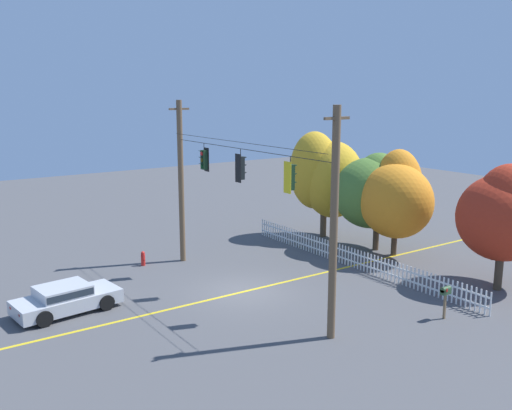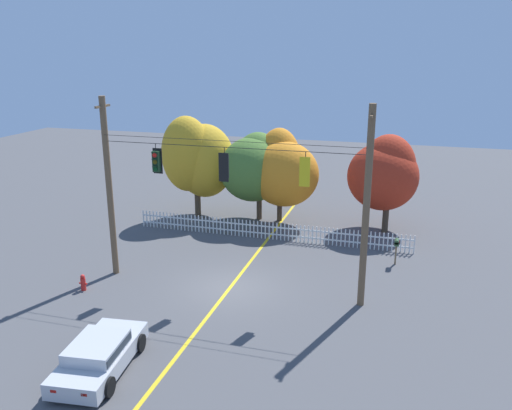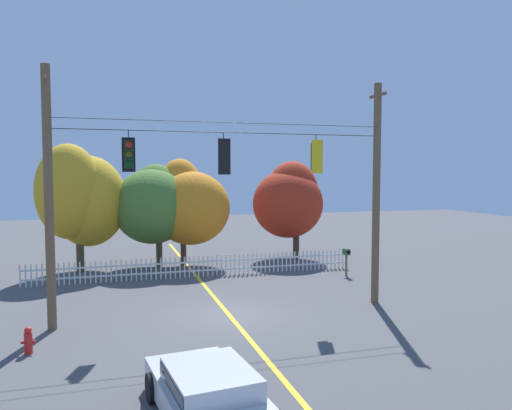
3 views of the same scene
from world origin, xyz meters
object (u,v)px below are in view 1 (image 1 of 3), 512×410
(traffic_signal_northbound_secondary, at_px, (240,168))
(autumn_maple_mid, at_px, (373,191))
(autumn_maple_near_fence, at_px, (325,176))
(parked_car, at_px, (66,298))
(autumn_maple_far_west, at_px, (505,214))
(roadside_mailbox, at_px, (446,293))
(traffic_signal_westbound_side, at_px, (290,177))
(autumn_oak_far_east, at_px, (396,197))
(traffic_signal_eastbound_side, at_px, (204,160))
(fire_hydrant, at_px, (143,258))

(traffic_signal_northbound_secondary, bearing_deg, autumn_maple_mid, 99.13)
(autumn_maple_near_fence, bearing_deg, parked_car, -78.99)
(autumn_maple_far_west, height_order, roadside_mailbox, autumn_maple_far_west)
(autumn_maple_mid, bearing_deg, parked_car, -91.24)
(traffic_signal_westbound_side, bearing_deg, autumn_oak_far_east, 108.45)
(autumn_oak_far_east, bearing_deg, traffic_signal_northbound_secondary, -91.22)
(traffic_signal_northbound_secondary, distance_m, roadside_mailbox, 9.76)
(autumn_maple_far_west, relative_size, parked_car, 1.32)
(parked_car, bearing_deg, traffic_signal_eastbound_side, 99.61)
(autumn_oak_far_east, height_order, roadside_mailbox, autumn_oak_far_east)
(traffic_signal_westbound_side, distance_m, fire_hydrant, 11.00)
(autumn_maple_mid, height_order, fire_hydrant, autumn_maple_mid)
(traffic_signal_northbound_secondary, bearing_deg, autumn_maple_near_fence, 118.69)
(traffic_signal_northbound_secondary, height_order, autumn_oak_far_east, traffic_signal_northbound_secondary)
(autumn_maple_far_west, bearing_deg, parked_car, -115.18)
(traffic_signal_northbound_secondary, bearing_deg, roadside_mailbox, 33.96)
(autumn_maple_far_west, xyz_separation_m, parked_car, (-8.12, -17.28, -2.77))
(autumn_oak_far_east, relative_size, parked_car, 1.34)
(parked_car, bearing_deg, autumn_maple_mid, 88.76)
(traffic_signal_westbound_side, bearing_deg, autumn_maple_mid, 117.11)
(traffic_signal_northbound_secondary, distance_m, autumn_maple_mid, 10.18)
(autumn_maple_mid, bearing_deg, traffic_signal_northbound_secondary, -80.87)
(parked_car, bearing_deg, traffic_signal_northbound_secondary, 74.85)
(traffic_signal_eastbound_side, relative_size, autumn_oak_far_east, 0.24)
(roadside_mailbox, bearing_deg, autumn_maple_mid, 150.47)
(traffic_signal_eastbound_side, xyz_separation_m, fire_hydrant, (-2.85, -2.09, -5.23))
(autumn_maple_near_fence, bearing_deg, autumn_maple_mid, 5.27)
(traffic_signal_eastbound_side, height_order, fire_hydrant, traffic_signal_eastbound_side)
(traffic_signal_eastbound_side, distance_m, autumn_maple_near_fence, 9.84)
(traffic_signal_northbound_secondary, distance_m, traffic_signal_westbound_side, 3.45)
(autumn_oak_far_east, height_order, fire_hydrant, autumn_oak_far_east)
(autumn_maple_mid, xyz_separation_m, autumn_oak_far_east, (1.78, -0.10, -0.06))
(traffic_signal_northbound_secondary, xyz_separation_m, autumn_maple_near_fence, (-5.19, 9.48, -1.80))
(traffic_signal_eastbound_side, distance_m, fire_hydrant, 6.31)
(autumn_maple_near_fence, distance_m, fire_hydrant, 12.06)
(autumn_maple_near_fence, distance_m, parked_car, 17.26)
(traffic_signal_westbound_side, distance_m, parked_car, 10.27)
(traffic_signal_eastbound_side, height_order, autumn_maple_far_west, traffic_signal_eastbound_side)
(autumn_maple_far_west, bearing_deg, roadside_mailbox, -79.08)
(traffic_signal_eastbound_side, relative_size, autumn_maple_far_west, 0.24)
(traffic_signal_eastbound_side, distance_m, traffic_signal_westbound_side, 6.61)
(traffic_signal_eastbound_side, relative_size, traffic_signal_westbound_side, 0.96)
(traffic_signal_westbound_side, relative_size, autumn_maple_mid, 0.26)
(traffic_signal_westbound_side, relative_size, fire_hydrant, 1.86)
(autumn_oak_far_east, height_order, parked_car, autumn_oak_far_east)
(traffic_signal_eastbound_side, xyz_separation_m, autumn_oak_far_east, (3.37, 9.69, -2.31))
(traffic_signal_westbound_side, distance_m, autumn_maple_far_west, 10.69)
(autumn_maple_near_fence, bearing_deg, autumn_oak_far_east, 2.45)
(traffic_signal_northbound_secondary, distance_m, autumn_maple_far_west, 12.03)
(autumn_maple_mid, relative_size, autumn_maple_far_west, 0.96)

